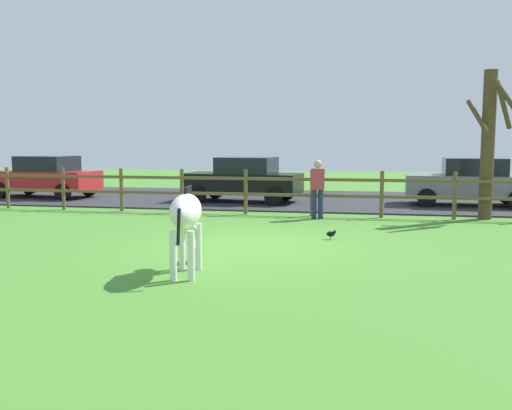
{
  "coord_description": "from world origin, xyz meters",
  "views": [
    {
      "loc": [
        2.31,
        -11.12,
        2.13
      ],
      "look_at": [
        -0.07,
        0.99,
        0.74
      ],
      "focal_mm": 39.34,
      "sensor_mm": 36.0,
      "label": 1
    }
  ],
  "objects_px": {
    "parked_car_grey": "(470,181)",
    "visitor_near_fence": "(318,186)",
    "bare_tree": "(489,141)",
    "parked_car_red": "(45,176)",
    "zebra": "(187,217)",
    "parked_car_black": "(244,179)",
    "crow_on_grass": "(331,234)"
  },
  "relations": [
    {
      "from": "crow_on_grass",
      "to": "parked_car_grey",
      "type": "distance_m",
      "value": 8.25
    },
    {
      "from": "zebra",
      "to": "parked_car_grey",
      "type": "xyz_separation_m",
      "value": [
        6.18,
        10.81,
        -0.08
      ]
    },
    {
      "from": "parked_car_red",
      "to": "parked_car_grey",
      "type": "height_order",
      "value": "same"
    },
    {
      "from": "zebra",
      "to": "parked_car_grey",
      "type": "distance_m",
      "value": 12.45
    },
    {
      "from": "bare_tree",
      "to": "zebra",
      "type": "xyz_separation_m",
      "value": [
        -6.1,
        -7.78,
        -1.22
      ]
    },
    {
      "from": "crow_on_grass",
      "to": "zebra",
      "type": "bearing_deg",
      "value": -119.8
    },
    {
      "from": "zebra",
      "to": "parked_car_black",
      "type": "xyz_separation_m",
      "value": [
        -1.36,
        10.48,
        -0.08
      ]
    },
    {
      "from": "zebra",
      "to": "parked_car_red",
      "type": "height_order",
      "value": "parked_car_red"
    },
    {
      "from": "parked_car_red",
      "to": "zebra",
      "type": "bearing_deg",
      "value": -49.53
    },
    {
      "from": "parked_car_grey",
      "to": "visitor_near_fence",
      "type": "relative_size",
      "value": 2.48
    },
    {
      "from": "crow_on_grass",
      "to": "bare_tree",
      "type": "bearing_deg",
      "value": 45.77
    },
    {
      "from": "parked_car_black",
      "to": "parked_car_red",
      "type": "relative_size",
      "value": 1.01
    },
    {
      "from": "zebra",
      "to": "visitor_near_fence",
      "type": "distance_m",
      "value": 7.09
    },
    {
      "from": "bare_tree",
      "to": "parked_car_black",
      "type": "height_order",
      "value": "bare_tree"
    },
    {
      "from": "visitor_near_fence",
      "to": "parked_car_black",
      "type": "bearing_deg",
      "value": 128.95
    },
    {
      "from": "parked_car_grey",
      "to": "bare_tree",
      "type": "bearing_deg",
      "value": -91.5
    },
    {
      "from": "zebra",
      "to": "parked_car_black",
      "type": "relative_size",
      "value": 0.46
    },
    {
      "from": "bare_tree",
      "to": "zebra",
      "type": "height_order",
      "value": "bare_tree"
    },
    {
      "from": "bare_tree",
      "to": "parked_car_grey",
      "type": "relative_size",
      "value": 1.0
    },
    {
      "from": "parked_car_grey",
      "to": "visitor_near_fence",
      "type": "distance_m",
      "value": 6.07
    },
    {
      "from": "bare_tree",
      "to": "parked_car_red",
      "type": "xyz_separation_m",
      "value": [
        -15.18,
        2.85,
        -1.31
      ]
    },
    {
      "from": "bare_tree",
      "to": "parked_car_red",
      "type": "height_order",
      "value": "bare_tree"
    },
    {
      "from": "crow_on_grass",
      "to": "parked_car_red",
      "type": "distance_m",
      "value": 13.19
    },
    {
      "from": "parked_car_black",
      "to": "parked_car_red",
      "type": "distance_m",
      "value": 7.72
    },
    {
      "from": "parked_car_black",
      "to": "visitor_near_fence",
      "type": "bearing_deg",
      "value": -51.05
    },
    {
      "from": "parked_car_black",
      "to": "parked_car_grey",
      "type": "bearing_deg",
      "value": 2.48
    },
    {
      "from": "bare_tree",
      "to": "zebra",
      "type": "relative_size",
      "value": 2.11
    },
    {
      "from": "zebra",
      "to": "parked_car_grey",
      "type": "bearing_deg",
      "value": 60.23
    },
    {
      "from": "bare_tree",
      "to": "crow_on_grass",
      "type": "relative_size",
      "value": 18.97
    },
    {
      "from": "zebra",
      "to": "visitor_near_fence",
      "type": "xyz_separation_m",
      "value": [
        1.52,
        6.92,
        -0.02
      ]
    },
    {
      "from": "parked_car_red",
      "to": "visitor_near_fence",
      "type": "bearing_deg",
      "value": -19.31
    },
    {
      "from": "bare_tree",
      "to": "crow_on_grass",
      "type": "height_order",
      "value": "bare_tree"
    }
  ]
}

